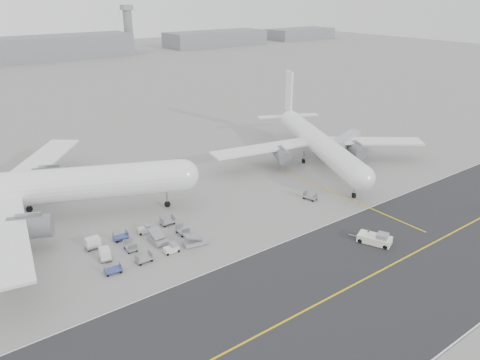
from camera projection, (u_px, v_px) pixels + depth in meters
ground at (245, 249)px, 79.37m from camera, size 700.00×700.00×0.00m
taxiway at (346, 289)px, 68.82m from camera, size 220.00×59.00×0.03m
horizon_buildings at (28, 61)px, 288.74m from camera, size 520.00×28.00×28.00m
control_tower at (128, 28)px, 325.12m from camera, size 7.00×7.00×31.25m
airliner_a at (23, 188)px, 86.86m from camera, size 62.81×61.37×22.95m
airliner_b at (317, 142)px, 116.92m from camera, size 51.26×52.53×19.25m
pushback_tug at (376, 239)px, 80.90m from camera, size 4.68×7.36×2.12m
jet_bridge at (344, 142)px, 120.74m from camera, size 16.22×7.92×6.11m
gse_cluster at (145, 246)px, 80.29m from camera, size 23.91×19.02×2.02m
stray_dolly at (310, 199)px, 98.22m from camera, size 2.30×3.07×1.69m
ground_crew_a at (368, 235)px, 82.32m from camera, size 0.67×0.52×1.61m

